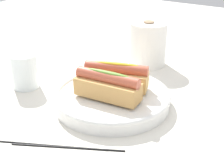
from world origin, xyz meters
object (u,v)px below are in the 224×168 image
at_px(hotdog_front, 108,86).
at_px(hotdog_back, 116,76).
at_px(serving_bowl, 112,98).
at_px(water_glass, 25,72).
at_px(paper_towel_roll, 148,44).
at_px(chopstick_far, 52,145).
at_px(chopstick_near, 68,147).

relative_size(hotdog_front, hotdog_back, 0.97).
xyz_separation_m(serving_bowl, hotdog_front, (0.01, -0.03, 0.04)).
bearing_deg(water_glass, hotdog_back, 15.99).
relative_size(serving_bowl, paper_towel_roll, 2.04).
xyz_separation_m(serving_bowl, chopstick_far, (-0.01, -0.20, -0.02)).
relative_size(hotdog_front, water_glass, 1.71).
xyz_separation_m(chopstick_near, chopstick_far, (-0.03, -0.01, 0.00)).
bearing_deg(hotdog_back, water_glass, -164.01).
distance_m(serving_bowl, chopstick_near, 0.19).
distance_m(paper_towel_roll, chopstick_near, 0.47).
bearing_deg(water_glass, serving_bowl, 9.59).
xyz_separation_m(hotdog_front, chopstick_near, (0.01, -0.16, -0.06)).
distance_m(serving_bowl, water_glass, 0.25).
relative_size(hotdog_back, chopstick_near, 0.72).
distance_m(serving_bowl, paper_towel_roll, 0.28).
bearing_deg(hotdog_front, water_glass, -176.76).
xyz_separation_m(serving_bowl, water_glass, (-0.24, -0.04, 0.02)).
bearing_deg(paper_towel_roll, chopstick_near, -81.54).
bearing_deg(water_glass, hotdog_front, 3.24).
bearing_deg(chopstick_far, serving_bowl, 61.96).
bearing_deg(hotdog_back, chopstick_near, -83.17).
relative_size(water_glass, chopstick_far, 0.41).
bearing_deg(hotdog_back, paper_towel_roll, 99.86).
height_order(paper_towel_roll, chopstick_far, paper_towel_roll).
xyz_separation_m(hotdog_back, paper_towel_roll, (-0.04, 0.25, 0.00)).
bearing_deg(hotdog_front, hotdog_back, 101.92).
height_order(hotdog_back, water_glass, hotdog_back).
relative_size(hotdog_back, chopstick_far, 0.72).
relative_size(serving_bowl, hotdog_back, 1.73).
height_order(water_glass, chopstick_far, water_glass).
distance_m(hotdog_front, chopstick_far, 0.18).
relative_size(hotdog_front, paper_towel_roll, 1.15).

